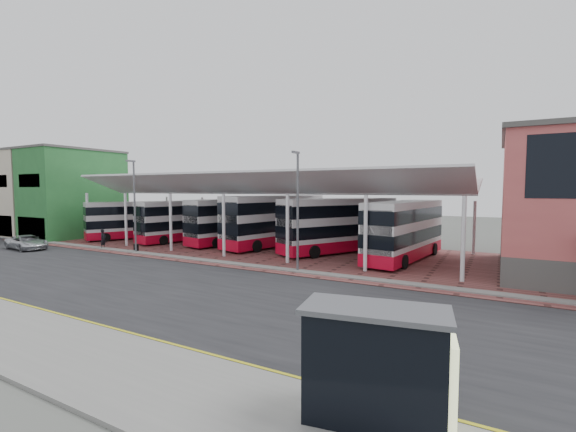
# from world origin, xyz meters

# --- Properties ---
(ground) EXTENTS (140.00, 140.00, 0.00)m
(ground) POSITION_xyz_m (0.00, 0.00, 0.00)
(ground) COLOR #4C4F49
(road) EXTENTS (120.00, 14.00, 0.02)m
(road) POSITION_xyz_m (0.00, -1.00, 0.01)
(road) COLOR black
(road) RESTS_ON ground
(forecourt) EXTENTS (72.00, 16.00, 0.06)m
(forecourt) POSITION_xyz_m (2.00, 13.00, 0.03)
(forecourt) COLOR brown
(forecourt) RESTS_ON ground
(sidewalk) EXTENTS (120.00, 4.00, 0.14)m
(sidewalk) POSITION_xyz_m (0.00, -9.00, 0.07)
(sidewalk) COLOR slate
(sidewalk) RESTS_ON ground
(north_kerb) EXTENTS (120.00, 0.80, 0.14)m
(north_kerb) POSITION_xyz_m (0.00, 6.20, 0.07)
(north_kerb) COLOR slate
(north_kerb) RESTS_ON ground
(yellow_line_near) EXTENTS (120.00, 0.12, 0.01)m
(yellow_line_near) POSITION_xyz_m (0.00, -7.00, 0.03)
(yellow_line_near) COLOR gold
(yellow_line_near) RESTS_ON road
(yellow_line_far) EXTENTS (120.00, 0.12, 0.01)m
(yellow_line_far) POSITION_xyz_m (0.00, -6.70, 0.03)
(yellow_line_far) COLOR gold
(yellow_line_far) RESTS_ON road
(canopy) EXTENTS (37.00, 11.63, 7.07)m
(canopy) POSITION_xyz_m (-6.00, 13.94, 5.80)
(canopy) COLOR silver
(canopy) RESTS_ON ground
(shop_green) EXTENTS (6.40, 10.20, 10.22)m
(shop_green) POSITION_xyz_m (-30.00, 10.97, 5.12)
(shop_green) COLOR #2A7033
(shop_green) RESTS_ON ground
(shop_cream) EXTENTS (6.40, 10.20, 10.22)m
(shop_cream) POSITION_xyz_m (-36.50, 10.97, 5.12)
(shop_cream) COLOR beige
(shop_cream) RESTS_ON ground
(shop_brick) EXTENTS (6.40, 10.20, 10.22)m
(shop_brick) POSITION_xyz_m (-43.00, 10.97, 5.12)
(shop_brick) COLOR maroon
(shop_brick) RESTS_ON ground
(lamp_west) EXTENTS (0.16, 0.90, 8.07)m
(lamp_west) POSITION_xyz_m (-14.00, 6.27, 4.36)
(lamp_west) COLOR #595A60
(lamp_west) RESTS_ON ground
(lamp_east) EXTENTS (0.16, 0.90, 8.07)m
(lamp_east) POSITION_xyz_m (2.00, 6.27, 4.36)
(lamp_east) COLOR #595A60
(lamp_east) RESTS_ON ground
(bus_0) EXTENTS (6.60, 9.99, 4.13)m
(bus_0) POSITION_xyz_m (-22.05, 12.81, 2.11)
(bus_0) COLOR silver
(bus_0) RESTS_ON forecourt
(bus_1) EXTENTS (4.54, 10.70, 4.30)m
(bus_1) POSITION_xyz_m (-15.76, 14.15, 2.19)
(bus_1) COLOR silver
(bus_1) RESTS_ON forecourt
(bus_2) EXTENTS (4.89, 11.25, 4.52)m
(bus_2) POSITION_xyz_m (-9.80, 15.23, 2.30)
(bus_2) COLOR silver
(bus_2) RESTS_ON forecourt
(bus_3) EXTENTS (5.23, 12.22, 4.91)m
(bus_3) POSITION_xyz_m (-5.27, 15.46, 2.50)
(bus_3) COLOR silver
(bus_3) RESTS_ON forecourt
(bus_4) EXTENTS (7.81, 11.32, 4.72)m
(bus_4) POSITION_xyz_m (1.55, 15.02, 2.41)
(bus_4) COLOR silver
(bus_4) RESTS_ON forecourt
(bus_5) EXTENTS (4.03, 11.38, 4.59)m
(bus_5) POSITION_xyz_m (7.39, 14.11, 2.34)
(bus_5) COLOR silver
(bus_5) RESTS_ON forecourt
(silver_car) EXTENTS (4.88, 2.56, 1.31)m
(silver_car) POSITION_xyz_m (-24.46, 2.73, 0.67)
(silver_car) COLOR #B6B9BE
(silver_car) RESTS_ON road
(pedestrian) EXTENTS (0.61, 0.76, 1.80)m
(pedestrian) POSITION_xyz_m (-18.47, 6.33, 0.96)
(pedestrian) COLOR black
(pedestrian) RESTS_ON forecourt
(suitcase) EXTENTS (0.37, 0.26, 0.63)m
(suitcase) POSITION_xyz_m (-14.50, 6.73, 0.37)
(suitcase) COLOR black
(suitcase) RESTS_ON forecourt
(bus_shelter) EXTENTS (3.61, 2.11, 2.73)m
(bus_shelter) POSITION_xyz_m (11.76, -8.15, 1.84)
(bus_shelter) COLOR black
(bus_shelter) RESTS_ON sidewalk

